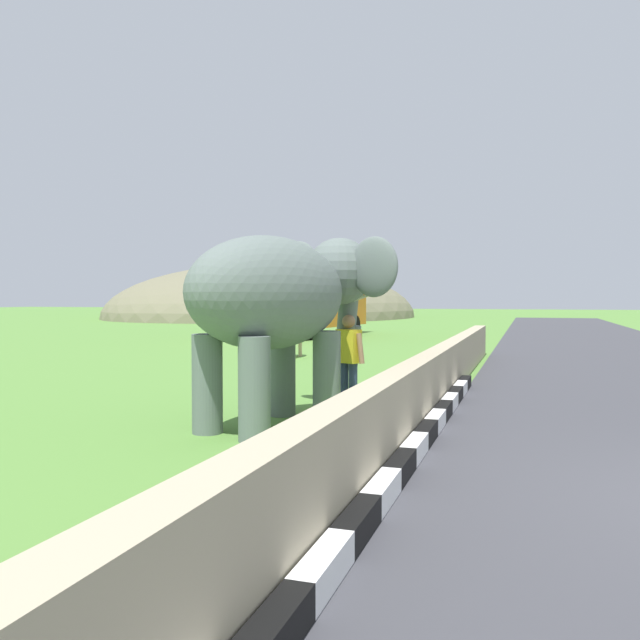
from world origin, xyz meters
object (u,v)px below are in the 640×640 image
object	(u,v)px
person_handler	(349,357)
bus_orange	(314,295)
cow_near	(291,331)
elephant	(285,297)

from	to	relation	value
person_handler	bus_orange	size ratio (longest dim) A/B	0.19
person_handler	cow_near	xyz separation A→B (m)	(8.81, 4.42, -0.06)
elephant	bus_orange	size ratio (longest dim) A/B	0.47
elephant	person_handler	world-z (taller)	elephant
bus_orange	elephant	bearing A→B (deg)	-162.39
elephant	cow_near	distance (m)	11.00
elephant	bus_orange	world-z (taller)	bus_orange
elephant	bus_orange	xyz separation A→B (m)	(21.50, 6.83, 0.11)
elephant	person_handler	distance (m)	1.89
person_handler	cow_near	bearing A→B (deg)	26.65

